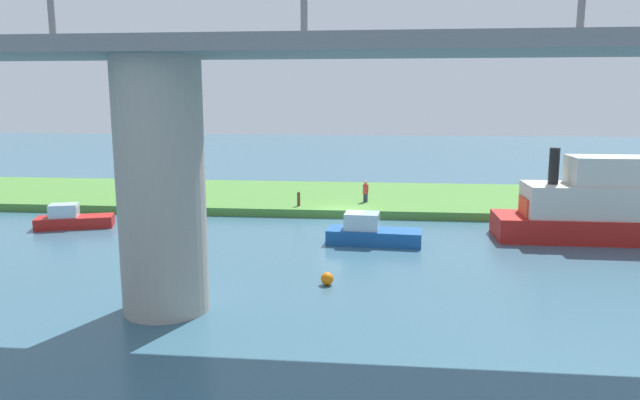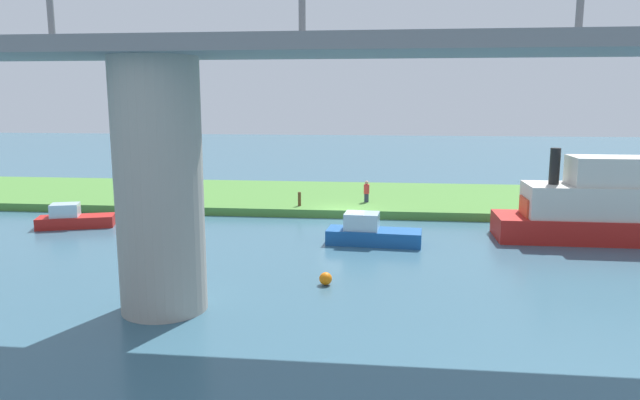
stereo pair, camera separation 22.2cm
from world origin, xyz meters
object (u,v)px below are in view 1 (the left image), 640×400
bridge_pylon (161,187)px  pontoon_yellow (371,233)px  skiff_small (595,206)px  marker_buoy (327,279)px  mooring_post (299,199)px  motorboat_white (72,219)px  person_on_bank (366,191)px

bridge_pylon → pontoon_yellow: bridge_pylon is taller
skiff_small → marker_buoy: size_ratio=18.38×
mooring_post → skiff_small: 16.73m
marker_buoy → skiff_small: bearing=-146.1°
skiff_small → motorboat_white: (27.93, 0.04, -1.25)m
bridge_pylon → pontoon_yellow: (-6.80, -9.86, -3.67)m
bridge_pylon → skiff_small: bridge_pylon is taller
mooring_post → skiff_small: bearing=162.0°
person_on_bank → motorboat_white: (16.15, 7.03, -0.72)m
pontoon_yellow → skiff_small: bearing=-170.2°
skiff_small → motorboat_white: bearing=0.1°
bridge_pylon → pontoon_yellow: size_ratio=1.78×
bridge_pylon → person_on_bank: 20.05m
person_on_bank → marker_buoy: (1.07, 15.61, -0.95)m
bridge_pylon → skiff_small: (-18.06, -11.81, -2.49)m
bridge_pylon → skiff_small: size_ratio=0.92×
bridge_pylon → marker_buoy: bearing=-148.5°
person_on_bank → mooring_post: bearing=24.1°
pontoon_yellow → motorboat_white: 16.77m
mooring_post → motorboat_white: mooring_post is taller
skiff_small → pontoon_yellow: (11.27, 1.95, -1.18)m
mooring_post → skiff_small: skiff_small is taller
bridge_pylon → marker_buoy: (-5.21, -3.19, -3.98)m
motorboat_white → marker_buoy: motorboat_white is taller
marker_buoy → person_on_bank: bearing=-93.9°
mooring_post → pontoon_yellow: pontoon_yellow is taller
motorboat_white → skiff_small: bearing=-179.9°
person_on_bank → bridge_pylon: bearing=71.5°
pontoon_yellow → motorboat_white: size_ratio=1.10×
mooring_post → motorboat_white: (12.04, 5.19, -0.45)m
person_on_bank → skiff_small: skiff_small is taller
pontoon_yellow → marker_buoy: 6.86m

